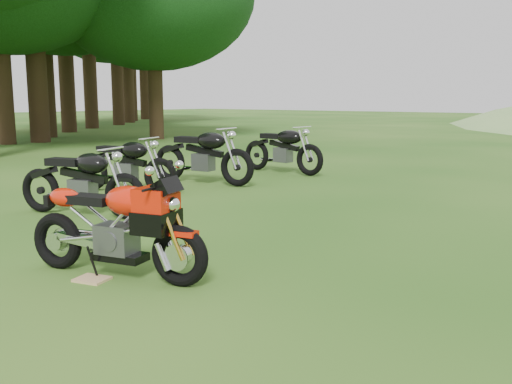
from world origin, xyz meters
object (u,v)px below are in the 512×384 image
Objects in this scene: plywood_board at (92,279)px; vintage_moto_a at (202,154)px; vintage_moto_c at (125,163)px; vintage_moto_d at (282,148)px; sport_motorcycle at (114,219)px; vintage_moto_b at (81,179)px.

plywood_board is 5.78m from vintage_moto_a.
vintage_moto_d reaches higher than vintage_moto_c.
vintage_moto_c is (-0.26, -1.56, -0.06)m from vintage_moto_a.
sport_motorcycle is at bearing -61.95° from vintage_moto_d.
sport_motorcycle is 0.82× the size of vintage_moto_a.
vintage_moto_b is 1.94m from vintage_moto_c.
vintage_moto_b is at bearing 135.62° from sport_motorcycle.
sport_motorcycle is at bearing -62.22° from vintage_moto_a.
vintage_moto_a is (-3.34, 4.69, 0.55)m from plywood_board.
vintage_moto_b is 5.37m from vintage_moto_d.
vintage_moto_a is 1.11× the size of vintage_moto_c.
vintage_moto_c is (-1.12, 1.58, 0.00)m from vintage_moto_b.
vintage_moto_c is at bearing 105.83° from vintage_moto_b.
vintage_moto_d is (0.46, 3.75, 0.03)m from vintage_moto_c.
vintage_moto_d reaches higher than plywood_board.
vintage_moto_a is 1.05× the size of vintage_moto_d.
vintage_moto_a is at bearing 125.52° from plywood_board.
plywood_board is (-0.08, -0.21, -0.51)m from sport_motorcycle.
plywood_board is 0.15× the size of vintage_moto_b.
vintage_moto_b is at bearing -84.23° from vintage_moto_a.
sport_motorcycle reaches higher than plywood_board.
vintage_moto_a is 3.26m from vintage_moto_b.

